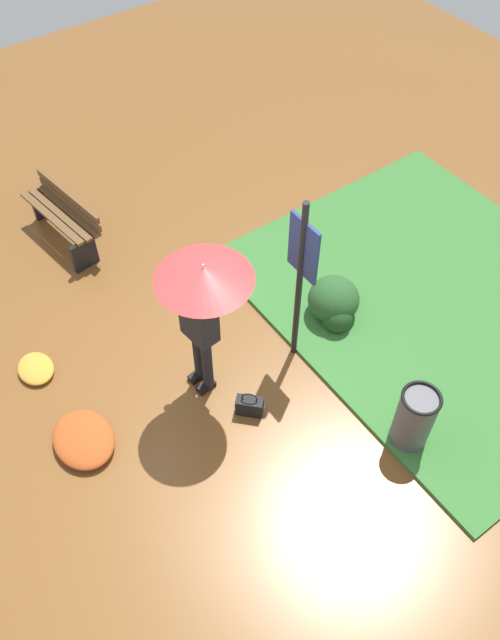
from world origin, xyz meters
The scene contains 10 objects.
ground_plane centered at (0.00, 0.00, 0.00)m, with size 18.00×18.00×0.00m, color brown.
grass_verge centered at (0.40, 3.09, 0.03)m, with size 4.80×4.00×0.05m.
person_with_umbrella centered at (-0.22, -0.02, 1.55)m, with size 0.96×0.96×2.04m.
info_sign_post centered at (-0.05, 1.09, 1.44)m, with size 0.44×0.07×2.30m.
handbag centered at (0.34, 0.15, 0.13)m, with size 0.31×0.31×0.37m.
park_bench centered at (-3.41, -0.27, 0.40)m, with size 1.40×0.57×0.75m.
trash_bin centered at (1.60, 1.35, 0.42)m, with size 0.42×0.42×0.83m.
shrub_cluster centered at (-0.19, 1.80, 0.27)m, with size 0.70×0.63×0.57m.
leaf_pile_near_person centered at (-0.37, -1.52, 0.09)m, with size 0.78×0.63×0.17m.
leaf_pile_by_bench centered at (-1.56, -1.56, 0.06)m, with size 0.50×0.40×0.11m.
Camera 1 is at (3.41, -2.02, 6.21)m, focal length 36.12 mm.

